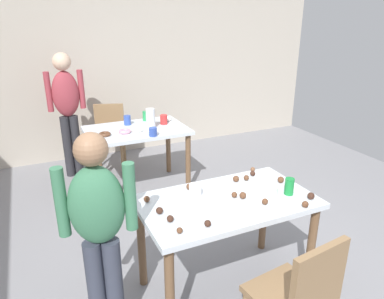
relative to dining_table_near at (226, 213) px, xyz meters
The scene contains 37 objects.
ground_plane 0.65m from the dining_table_near, 34.03° to the left, with size 6.40×6.40×0.00m, color gray.
wall_back 3.33m from the dining_table_near, 88.40° to the left, with size 6.40×0.10×2.60m, color #BCB2A3.
dining_table_near is the anchor object (origin of this frame).
dining_table_far 1.88m from the dining_table_near, 92.93° to the left, with size 1.12×0.75×0.75m.
chair_near_table 0.74m from the dining_table_near, 85.67° to the right, with size 0.45×0.45×0.87m.
chair_far_table 2.62m from the dining_table_near, 95.68° to the left, with size 0.51×0.51×0.87m.
person_girl_near 0.91m from the dining_table_near, behind, with size 0.45×0.27×1.37m.
person_adult_far 2.74m from the dining_table_near, 105.79° to the left, with size 0.45×0.21×1.55m.
mixing_bowl 0.32m from the dining_table_near, ahead, with size 0.19×0.19×0.06m, color white.
soda_can 0.49m from the dining_table_near, 14.63° to the right, with size 0.07×0.07×0.12m, color #198438.
fork_near 0.24m from the dining_table_near, 76.29° to the right, with size 0.17×0.02×0.01m, color silver.
cup_near_0 0.27m from the dining_table_near, 143.37° to the left, with size 0.09×0.09×0.09m, color white.
cake_ball_0 0.53m from the dining_table_near, 152.31° to the right, with size 0.04×0.04×0.04m, color brown.
cake_ball_1 0.48m from the dining_table_near, 33.73° to the left, with size 0.04×0.04×0.04m, color #3D2319.
cake_ball_2 0.14m from the dining_table_near, ahead, with size 0.04×0.04×0.04m, color brown.
cake_ball_3 0.17m from the dining_table_near, 17.37° to the right, with size 0.05×0.05×0.05m, color brown.
cake_ball_4 0.49m from the dining_table_near, 167.57° to the right, with size 0.04×0.04×0.04m, color #3D2319.
cake_ball_5 0.38m from the dining_table_near, 35.44° to the left, with size 0.04×0.04×0.04m, color brown.
cake_ball_6 0.56m from the dining_table_near, 37.27° to the left, with size 0.04×0.04×0.04m, color brown.
cake_ball_7 0.33m from the dining_table_near, 125.31° to the left, with size 0.05×0.05×0.05m, color brown.
cake_ball_8 0.39m from the dining_table_near, 138.39° to the right, with size 0.04×0.04×0.04m, color #3D2319.
cake_ball_9 0.29m from the dining_table_near, 40.09° to the right, with size 0.04×0.04×0.04m, color brown.
cake_ball_10 0.53m from the dining_table_near, ahead, with size 0.05×0.05×0.05m, color brown.
cake_ball_11 0.57m from the dining_table_near, 158.80° to the left, with size 0.04×0.04×0.04m, color brown.
cake_ball_12 0.60m from the dining_table_near, 24.29° to the right, with size 0.05×0.05×0.05m, color #3D2319.
cake_ball_13 0.54m from the dining_table_near, 36.76° to the right, with size 0.05×0.05×0.05m, color brown.
cake_ball_14 0.51m from the dining_table_near, behind, with size 0.05×0.05×0.05m, color #3D2319.
cake_ball_15 0.33m from the dining_table_near, 46.95° to the left, with size 0.05×0.05×0.05m, color brown.
pitcher_far 1.84m from the dining_table_near, 88.12° to the left, with size 0.10×0.10×0.23m, color white.
cup_far_0 2.17m from the dining_table_near, 87.10° to the left, with size 0.08×0.08×0.11m, color green.
cup_far_1 1.56m from the dining_table_near, 90.36° to the left, with size 0.09×0.09×0.09m, color #3351B2.
cup_far_2 2.08m from the dining_table_near, 94.04° to the left, with size 0.08×0.08×0.11m, color #3351B2.
cup_far_3 1.94m from the dining_table_near, 82.56° to the left, with size 0.08×0.08×0.11m, color red.
donut_far_0 1.80m from the dining_table_near, 98.18° to the left, with size 0.13×0.13×0.04m, color pink.
donut_far_1 1.78m from the dining_table_near, 93.74° to the left, with size 0.13×0.13×0.04m, color white.
donut_far_2 2.09m from the dining_table_near, 80.57° to the left, with size 0.12×0.12×0.04m, color white.
donut_far_3 1.84m from the dining_table_near, 105.01° to the left, with size 0.13×0.13×0.04m, color brown.
Camera 1 is at (-1.24, -1.97, 1.95)m, focal length 33.51 mm.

